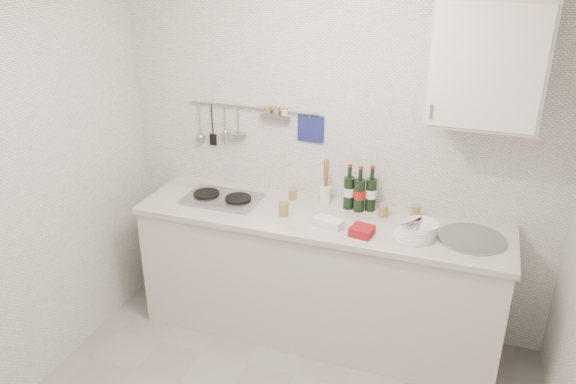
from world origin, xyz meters
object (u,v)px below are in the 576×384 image
object	(u,v)px
wall_cabinet	(488,62)
plate_stack_sink	(417,230)
utensil_crock	(325,192)
wine_bottles	(360,188)
plate_stack_hob	(223,195)

from	to	relation	value
wall_cabinet	plate_stack_sink	distance (m)	1.04
wall_cabinet	utensil_crock	distance (m)	1.33
wine_bottles	wall_cabinet	bearing A→B (deg)	-5.14
wall_cabinet	plate_stack_hob	world-z (taller)	wall_cabinet
plate_stack_sink	utensil_crock	xyz separation A→B (m)	(-0.66, 0.30, 0.03)
utensil_crock	plate_stack_hob	bearing A→B (deg)	-167.47
plate_stack_sink	utensil_crock	size ratio (longest dim) A/B	0.83
wall_cabinet	plate_stack_sink	size ratio (longest dim) A/B	2.66
wall_cabinet	wine_bottles	size ratio (longest dim) A/B	2.26
wine_bottles	plate_stack_hob	bearing A→B (deg)	-172.66
wall_cabinet	wine_bottles	world-z (taller)	wall_cabinet
plate_stack_hob	utensil_crock	bearing A→B (deg)	12.53
plate_stack_hob	utensil_crock	world-z (taller)	utensil_crock
wall_cabinet	utensil_crock	world-z (taller)	wall_cabinet
wine_bottles	utensil_crock	bearing A→B (deg)	172.13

